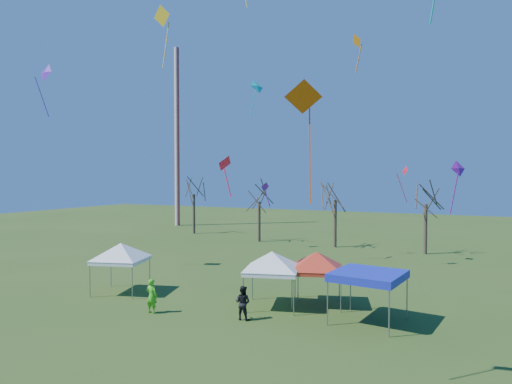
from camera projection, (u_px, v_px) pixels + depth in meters
ground at (243, 322)px, 21.89m from camera, size 140.00×140.00×0.00m
radio_mast at (177, 137)px, 64.20m from camera, size 0.70×0.70×25.00m
tree_0 at (194, 180)px, 55.36m from camera, size 3.83×3.83×8.44m
tree_1 at (259, 187)px, 48.55m from camera, size 3.42×3.42×7.54m
tree_2 at (335, 183)px, 44.65m from camera, size 3.71×3.71×8.18m
tree_3 at (426, 186)px, 40.72m from camera, size 3.59×3.59×7.91m
tent_white_west at (121, 246)px, 27.27m from camera, size 3.74×3.74×3.45m
tent_white_mid at (272, 255)px, 24.24m from camera, size 3.77×3.77×3.45m
tent_red at (317, 255)px, 24.71m from camera, size 3.63×3.63×3.35m
tent_blue at (368, 276)px, 21.69m from camera, size 3.47×3.47×2.44m
person_green at (152, 296)px, 23.24m from camera, size 0.65×0.44×1.76m
person_dark at (243, 303)px, 22.19m from camera, size 0.82×0.65×1.66m
kite_1 at (224, 163)px, 24.30m from camera, size 0.81×1.10×2.24m
kite_17 at (458, 170)px, 23.27m from camera, size 0.90×0.90×2.78m
kite_18 at (357, 42)px, 24.89m from camera, size 0.89×0.93×2.19m
kite_14 at (45, 73)px, 32.79m from camera, size 1.50×1.02×3.78m
kite_22 at (404, 172)px, 36.80m from camera, size 1.01×1.09×3.02m
kite_13 at (265, 187)px, 43.81m from camera, size 0.91×1.10×2.50m
kite_8 at (162, 17)px, 29.51m from camera, size 1.43×0.63×4.14m
kite_5 at (303, 98)px, 14.34m from camera, size 1.43×1.22×3.89m
kite_11 at (257, 86)px, 35.87m from camera, size 1.27×1.55×2.92m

